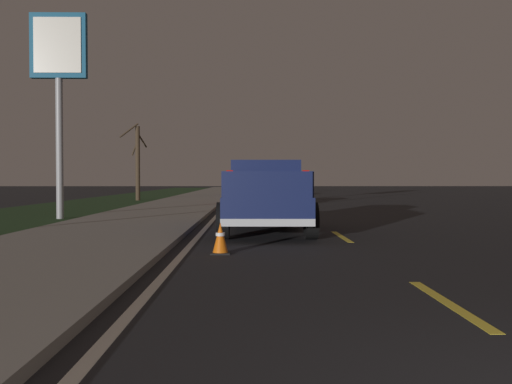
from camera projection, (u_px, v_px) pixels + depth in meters
The scene contains 10 objects.
ground at pixel (289, 204), 29.56m from camera, with size 144.00×144.00×0.00m, color black.
sidewalk_shoulder at pixel (185, 203), 29.49m from camera, with size 108.00×4.00×0.12m, color gray.
grass_verge at pixel (93, 204), 29.43m from camera, with size 108.00×6.00×0.01m, color #1E3819.
lane_markings at pixel (243, 202), 31.34m from camera, with size 108.00×3.54×0.01m.
pickup_truck at pixel (266, 196), 14.33m from camera, with size 5.46×2.34×1.87m.
sedan_blue at pixel (252, 187), 41.17m from camera, with size 4.42×2.06×1.54m.
sedan_red at pixel (256, 190), 28.29m from camera, with size 4.43×2.07×1.54m.
gas_price_sign at pixel (59, 64), 18.36m from camera, with size 0.27×1.90×7.00m.
bare_tree_far at pixel (137, 161), 34.18m from camera, with size 2.02×1.34×4.91m.
traffic_cone_near at pixel (220, 238), 9.83m from camera, with size 0.36×0.36×0.58m.
Camera 1 is at (-2.51, 2.19, 1.37)m, focal length 37.90 mm.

